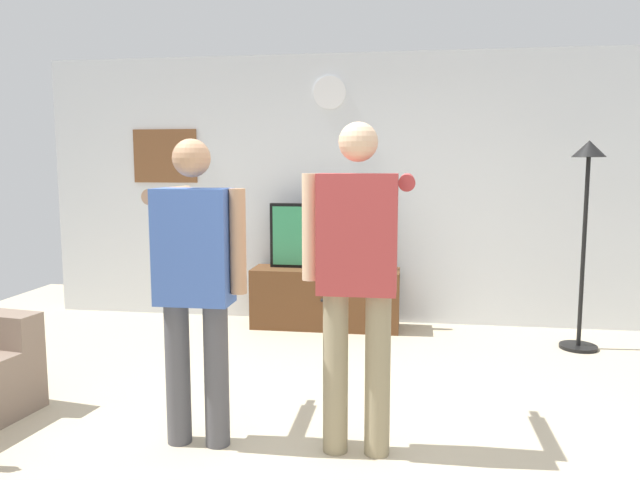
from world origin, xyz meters
The scene contains 9 objects.
ground_plane centered at (0.00, 0.00, 0.00)m, with size 8.40×8.40×0.00m, color beige.
back_wall centered at (0.00, 2.95, 1.35)m, with size 6.40×0.10×2.70m, color silver.
tv_stand centered at (-0.22, 2.60, 0.29)m, with size 1.45×0.45×0.59m.
television centered at (-0.22, 2.65, 0.91)m, with size 1.12×0.07×0.64m.
wall_clock centered at (-0.22, 2.89, 2.32)m, with size 0.33×0.33×0.03m, color white.
framed_picture centered at (-1.96, 2.90, 1.69)m, with size 0.69×0.04×0.55m, color brown.
floor_lamp centered at (2.08, 2.24, 1.29)m, with size 0.32×0.32×1.81m.
person_standing_nearer_lamp centered at (-0.60, 0.04, 0.99)m, with size 0.60×0.78×1.74m.
person_standing_nearer_couch centered at (0.31, 0.06, 1.04)m, with size 0.60×0.78×1.82m.
Camera 1 is at (0.57, -3.12, 1.60)m, focal length 33.51 mm.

